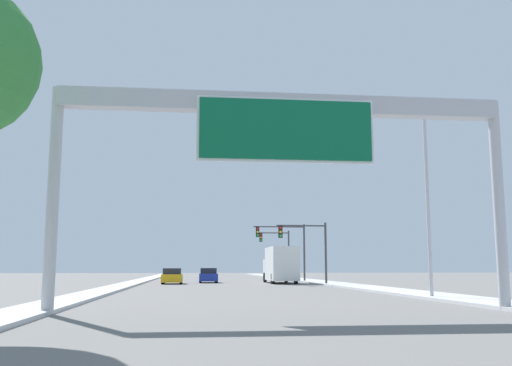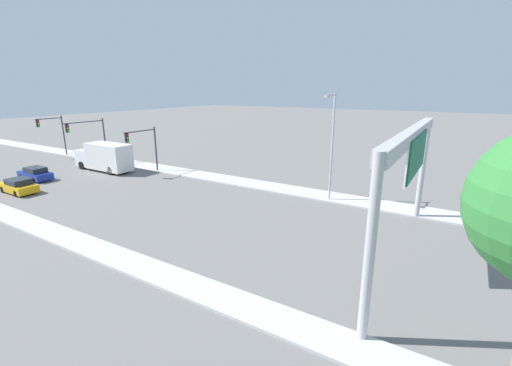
# 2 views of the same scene
# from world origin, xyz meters

# --- Properties ---
(sidewalk_right) EXTENTS (3.00, 120.00, 0.15)m
(sidewalk_right) POSITION_xyz_m (9.50, 60.00, 0.07)
(sidewalk_right) COLOR #BDBDBD
(sidewalk_right) RESTS_ON ground
(sign_gantry) EXTENTS (16.82, 0.73, 7.96)m
(sign_gantry) POSITION_xyz_m (0.00, 17.91, 6.56)
(sign_gantry) COLOR #B2B2B7
(sign_gantry) RESTS_ON ground
(car_far_center) EXTENTS (1.90, 4.28, 1.46)m
(car_far_center) POSITION_xyz_m (-5.25, 52.77, 0.69)
(car_far_center) COLOR gold
(car_far_center) RESTS_ON ground
(car_mid_left) EXTENTS (1.83, 4.41, 1.48)m
(car_mid_left) POSITION_xyz_m (-1.75, 56.59, 0.70)
(car_mid_left) COLOR navy
(car_mid_left) RESTS_ON ground
(truck_box_primary) EXTENTS (2.49, 8.63, 3.49)m
(truck_box_primary) POSITION_xyz_m (5.25, 53.72, 1.77)
(truck_box_primary) COLOR white
(truck_box_primary) RESTS_ON ground
(traffic_light_near_intersection) EXTENTS (4.55, 0.32, 5.55)m
(traffic_light_near_intersection) POSITION_xyz_m (6.97, 48.00, 3.79)
(traffic_light_near_intersection) COLOR #3D3D3F
(traffic_light_near_intersection) RESTS_ON ground
(traffic_light_mid_block) EXTENTS (5.56, 0.32, 6.14)m
(traffic_light_mid_block) POSITION_xyz_m (6.68, 58.00, 4.23)
(traffic_light_mid_block) COLOR #3D3D3F
(traffic_light_mid_block) RESTS_ON ground
(traffic_light_far_intersection) EXTENTS (3.89, 0.32, 6.07)m
(traffic_light_far_intersection) POSITION_xyz_m (7.28, 68.00, 4.07)
(traffic_light_far_intersection) COLOR #3D3D3F
(traffic_light_far_intersection) RESTS_ON ground
(street_lamp_right) EXTENTS (2.45, 0.28, 9.69)m
(street_lamp_right) POSITION_xyz_m (8.34, 25.51, 5.63)
(street_lamp_right) COLOR #B2B2B7
(street_lamp_right) RESTS_ON ground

